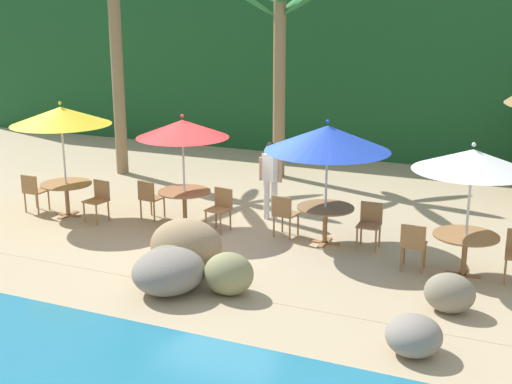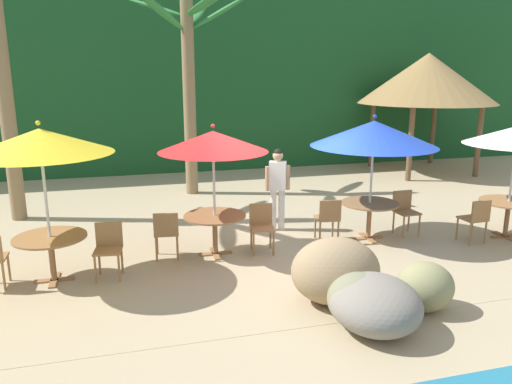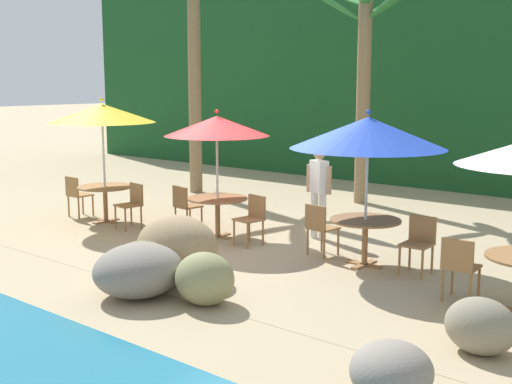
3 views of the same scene
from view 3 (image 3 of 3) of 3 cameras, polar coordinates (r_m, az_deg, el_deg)
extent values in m
plane|color=tan|center=(11.34, -0.01, -5.02)|extent=(120.00, 120.00, 0.00)
cube|color=tan|center=(11.33, -0.01, -5.00)|extent=(18.00, 5.20, 0.01)
cube|color=#194C23|center=(18.80, 17.97, 9.58)|extent=(28.00, 2.40, 6.00)
ellipsoid|color=#8D895B|center=(8.61, -4.45, -7.45)|extent=(0.81, 0.72, 0.69)
ellipsoid|color=#78775A|center=(9.22, -9.90, -6.35)|extent=(0.86, 0.94, 0.70)
ellipsoid|color=gray|center=(9.04, -10.05, -6.65)|extent=(1.15, 1.26, 0.71)
ellipsoid|color=#997E5A|center=(9.69, -6.79, -4.76)|extent=(1.28, 1.07, 0.94)
ellipsoid|color=gray|center=(6.33, 11.57, -14.85)|extent=(0.75, 0.79, 0.53)
ellipsoid|color=gray|center=(9.57, -7.45, -6.30)|extent=(0.63, 0.54, 0.50)
ellipsoid|color=gray|center=(7.51, 18.76, -10.86)|extent=(0.76, 0.62, 0.61)
cylinder|color=silver|center=(13.69, -12.95, 2.21)|extent=(0.04, 0.04, 2.31)
cone|color=yellow|center=(13.59, -13.12, 6.63)|extent=(2.12, 2.12, 0.37)
sphere|color=yellow|center=(13.58, -13.16, 7.76)|extent=(0.07, 0.07, 0.07)
cube|color=olive|center=(13.87, -12.77, -2.47)|extent=(0.60, 0.12, 0.03)
cube|color=olive|center=(13.87, -12.77, -2.47)|extent=(0.12, 0.60, 0.03)
cylinder|color=olive|center=(13.81, -12.82, -1.03)|extent=(0.09, 0.09, 0.71)
cylinder|color=olive|center=(13.75, -12.88, 0.43)|extent=(1.10, 1.10, 0.03)
cylinder|color=#9E7042|center=(12.88, -11.17, -2.39)|extent=(0.04, 0.04, 0.45)
cylinder|color=#9E7042|center=(13.18, -12.00, -2.14)|extent=(0.04, 0.04, 0.45)
cylinder|color=#9E7042|center=(13.06, -9.85, -2.18)|extent=(0.04, 0.04, 0.45)
cylinder|color=#9E7042|center=(13.36, -10.69, -1.94)|extent=(0.04, 0.04, 0.45)
cube|color=#9E7042|center=(13.07, -10.96, -1.13)|extent=(0.47, 0.47, 0.03)
cube|color=#9E7042|center=(13.14, -10.25, -0.19)|extent=(0.42, 0.09, 0.42)
cylinder|color=#9E7042|center=(14.75, -14.68, -1.00)|extent=(0.04, 0.04, 0.45)
cylinder|color=#9E7042|center=(14.47, -13.86, -1.17)|extent=(0.04, 0.04, 0.45)
cylinder|color=#9E7042|center=(14.55, -15.82, -1.19)|extent=(0.04, 0.04, 0.45)
cylinder|color=#9E7042|center=(14.26, -15.01, -1.37)|extent=(0.04, 0.04, 0.45)
cube|color=#9E7042|center=(14.47, -14.88, -0.25)|extent=(0.42, 0.42, 0.03)
cube|color=#9E7042|center=(14.32, -15.57, 0.42)|extent=(0.42, 0.04, 0.42)
cylinder|color=silver|center=(12.06, -3.35, 1.07)|extent=(0.04, 0.04, 2.15)
cone|color=red|center=(11.95, -3.40, 5.70)|extent=(1.90, 1.90, 0.36)
sphere|color=red|center=(11.94, -3.41, 6.95)|extent=(0.07, 0.07, 0.07)
cube|color=olive|center=(12.26, -3.30, -3.83)|extent=(0.60, 0.12, 0.03)
cube|color=olive|center=(12.26, -3.30, -3.83)|extent=(0.12, 0.60, 0.03)
cylinder|color=olive|center=(12.19, -3.32, -2.20)|extent=(0.09, 0.09, 0.71)
cylinder|color=olive|center=(12.12, -3.33, -0.56)|extent=(1.10, 1.10, 0.03)
cylinder|color=#9E7042|center=(11.34, -0.72, -3.84)|extent=(0.04, 0.04, 0.45)
cylinder|color=#9E7042|center=(11.60, -1.90, -3.53)|extent=(0.04, 0.04, 0.45)
cylinder|color=#9E7042|center=(11.57, 0.60, -3.56)|extent=(0.04, 0.04, 0.45)
cylinder|color=#9E7042|center=(11.83, -0.58, -3.27)|extent=(0.04, 0.04, 0.45)
cube|color=#9E7042|center=(11.53, -0.65, -2.39)|extent=(0.48, 0.48, 0.03)
cube|color=#9E7042|center=(11.62, 0.08, -1.31)|extent=(0.42, 0.10, 0.42)
cylinder|color=#9E7042|center=(13.10, -5.70, -2.05)|extent=(0.04, 0.04, 0.45)
cylinder|color=#9E7042|center=(12.83, -4.69, -2.28)|extent=(0.04, 0.04, 0.45)
cylinder|color=#9E7042|center=(12.88, -6.93, -2.27)|extent=(0.04, 0.04, 0.45)
cylinder|color=#9E7042|center=(12.61, -5.94, -2.51)|extent=(0.04, 0.04, 0.45)
cube|color=#9E7042|center=(12.81, -5.83, -1.22)|extent=(0.46, 0.46, 0.03)
cube|color=#9E7042|center=(12.65, -6.55, -0.48)|extent=(0.42, 0.08, 0.42)
cylinder|color=silver|center=(10.31, 9.46, -0.44)|extent=(0.04, 0.04, 2.18)
cone|color=blue|center=(10.18, 9.61, 5.05)|extent=(2.38, 2.38, 0.48)
sphere|color=blue|center=(10.16, 9.66, 6.82)|extent=(0.07, 0.07, 0.07)
cube|color=olive|center=(10.55, 9.30, -6.19)|extent=(0.60, 0.12, 0.03)
cube|color=olive|center=(10.55, 9.30, -6.19)|extent=(0.12, 0.60, 0.03)
cylinder|color=olive|center=(10.45, 9.35, -4.32)|extent=(0.09, 0.09, 0.71)
cylinder|color=olive|center=(10.38, 9.40, -2.41)|extent=(1.10, 1.10, 0.03)
cylinder|color=#9E7042|center=(9.91, 14.11, -6.13)|extent=(0.04, 0.04, 0.45)
cylinder|color=#9E7042|center=(10.05, 12.24, -5.84)|extent=(0.04, 0.04, 0.45)
cylinder|color=#9E7042|center=(10.23, 14.91, -5.67)|extent=(0.04, 0.04, 0.45)
cylinder|color=#9E7042|center=(10.36, 13.08, -5.39)|extent=(0.04, 0.04, 0.45)
cube|color=#9E7042|center=(10.08, 13.64, -4.44)|extent=(0.44, 0.44, 0.03)
cube|color=#9E7042|center=(10.21, 14.14, -3.15)|extent=(0.42, 0.05, 0.42)
cylinder|color=#9E7042|center=(11.25, 5.68, -4.00)|extent=(0.04, 0.04, 0.45)
cylinder|color=#9E7042|center=(11.03, 7.09, -4.30)|extent=(0.04, 0.04, 0.45)
cylinder|color=#9E7042|center=(10.99, 4.47, -4.31)|extent=(0.04, 0.04, 0.45)
cylinder|color=#9E7042|center=(10.76, 5.89, -4.63)|extent=(0.04, 0.04, 0.45)
cube|color=#9E7042|center=(10.95, 5.80, -3.09)|extent=(0.47, 0.47, 0.03)
cube|color=#9E7042|center=(10.76, 5.13, -2.24)|extent=(0.42, 0.09, 0.42)
cylinder|color=#9E7042|center=(9.36, 16.52, -7.17)|extent=(0.04, 0.04, 0.45)
cylinder|color=#9E7042|center=(9.26, 18.62, -7.47)|extent=(0.04, 0.04, 0.45)
cylinder|color=#9E7042|center=(9.04, 15.76, -7.74)|extent=(0.04, 0.04, 0.45)
cylinder|color=#9E7042|center=(8.93, 17.92, -8.06)|extent=(0.04, 0.04, 0.45)
cube|color=#9E7042|center=(9.08, 17.28, -6.16)|extent=(0.45, 0.45, 0.03)
cube|color=#9E7042|center=(8.84, 16.93, -5.25)|extent=(0.42, 0.06, 0.42)
cylinder|color=olive|center=(16.96, -5.30, 9.46)|extent=(0.32, 0.32, 5.65)
cylinder|color=olive|center=(15.59, 9.22, 7.98)|extent=(0.32, 0.32, 4.90)
ellipsoid|color=#2D7A38|center=(16.17, 12.02, 15.88)|extent=(1.01, 1.58, 0.83)
ellipsoid|color=#2D7A38|center=(15.69, 6.23, 16.04)|extent=(1.48, 1.09, 0.97)
cylinder|color=white|center=(12.13, 5.04, -1.99)|extent=(0.13, 0.13, 0.86)
cylinder|color=white|center=(12.03, 5.74, -2.10)|extent=(0.13, 0.13, 0.86)
cube|color=white|center=(11.96, 5.44, 1.34)|extent=(0.39, 0.32, 0.58)
cylinder|color=tan|center=(12.09, 4.58, 1.20)|extent=(0.08, 0.08, 0.50)
cylinder|color=tan|center=(11.84, 6.32, 1.00)|extent=(0.08, 0.08, 0.50)
sphere|color=tan|center=(11.90, 5.48, 3.29)|extent=(0.21, 0.21, 0.21)
sphere|color=black|center=(11.90, 5.48, 3.53)|extent=(0.18, 0.18, 0.18)
camera|label=1|loc=(3.81, -122.15, 20.35)|focal=47.88mm
camera|label=2|loc=(9.61, -48.58, 8.60)|focal=34.83mm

